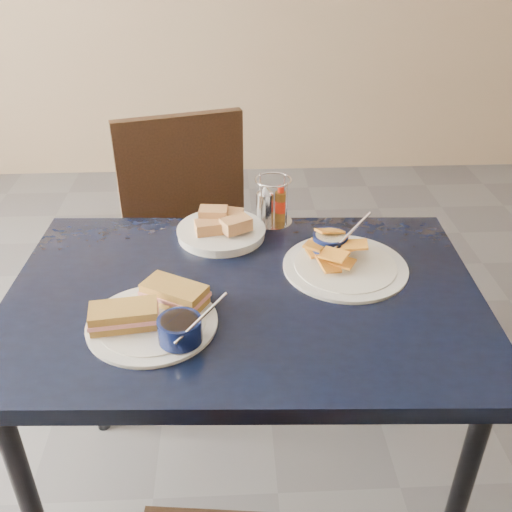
{
  "coord_description": "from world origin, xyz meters",
  "views": [
    {
      "loc": [
        -0.12,
        -1.09,
        1.51
      ],
      "look_at": [
        -0.06,
        0.04,
        0.82
      ],
      "focal_mm": 40.0,
      "sensor_mm": 36.0,
      "label": 1
    }
  ],
  "objects_px": {
    "bread_basket": "(221,229)",
    "condiment_caddy": "(271,204)",
    "dining_table": "(244,317)",
    "plantain_plate": "(339,258)",
    "sandwich_plate": "(156,315)",
    "chair_far": "(198,235)"
  },
  "relations": [
    {
      "from": "bread_basket",
      "to": "condiment_caddy",
      "type": "distance_m",
      "value": 0.16
    },
    {
      "from": "dining_table",
      "to": "plantain_plate",
      "type": "bearing_deg",
      "value": 23.75
    },
    {
      "from": "sandwich_plate",
      "to": "condiment_caddy",
      "type": "xyz_separation_m",
      "value": [
        0.28,
        0.45,
        0.03
      ]
    },
    {
      "from": "sandwich_plate",
      "to": "plantain_plate",
      "type": "xyz_separation_m",
      "value": [
        0.43,
        0.22,
        -0.01
      ]
    },
    {
      "from": "dining_table",
      "to": "bread_basket",
      "type": "xyz_separation_m",
      "value": [
        -0.05,
        0.26,
        0.1
      ]
    },
    {
      "from": "dining_table",
      "to": "chair_far",
      "type": "distance_m",
      "value": 0.69
    },
    {
      "from": "bread_basket",
      "to": "chair_far",
      "type": "bearing_deg",
      "value": 102.85
    },
    {
      "from": "bread_basket",
      "to": "plantain_plate",
      "type": "bearing_deg",
      "value": -28.17
    },
    {
      "from": "sandwich_plate",
      "to": "dining_table",
      "type": "bearing_deg",
      "value": 31.39
    },
    {
      "from": "dining_table",
      "to": "condiment_caddy",
      "type": "height_order",
      "value": "condiment_caddy"
    },
    {
      "from": "chair_far",
      "to": "plantain_plate",
      "type": "bearing_deg",
      "value": -55.36
    },
    {
      "from": "sandwich_plate",
      "to": "plantain_plate",
      "type": "height_order",
      "value": "same"
    },
    {
      "from": "dining_table",
      "to": "sandwich_plate",
      "type": "relative_size",
      "value": 3.71
    },
    {
      "from": "chair_far",
      "to": "condiment_caddy",
      "type": "distance_m",
      "value": 0.48
    },
    {
      "from": "chair_far",
      "to": "plantain_plate",
      "type": "height_order",
      "value": "chair_far"
    },
    {
      "from": "sandwich_plate",
      "to": "chair_far",
      "type": "bearing_deg",
      "value": 86.62
    },
    {
      "from": "condiment_caddy",
      "to": "chair_far",
      "type": "bearing_deg",
      "value": 125.17
    },
    {
      "from": "dining_table",
      "to": "chair_far",
      "type": "bearing_deg",
      "value": 102.2
    },
    {
      "from": "dining_table",
      "to": "bread_basket",
      "type": "bearing_deg",
      "value": 101.2
    },
    {
      "from": "plantain_plate",
      "to": "condiment_caddy",
      "type": "relative_size",
      "value": 2.26
    },
    {
      "from": "sandwich_plate",
      "to": "bread_basket",
      "type": "xyz_separation_m",
      "value": [
        0.14,
        0.38,
        -0.0
      ]
    },
    {
      "from": "plantain_plate",
      "to": "condiment_caddy",
      "type": "bearing_deg",
      "value": 123.86
    }
  ]
}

